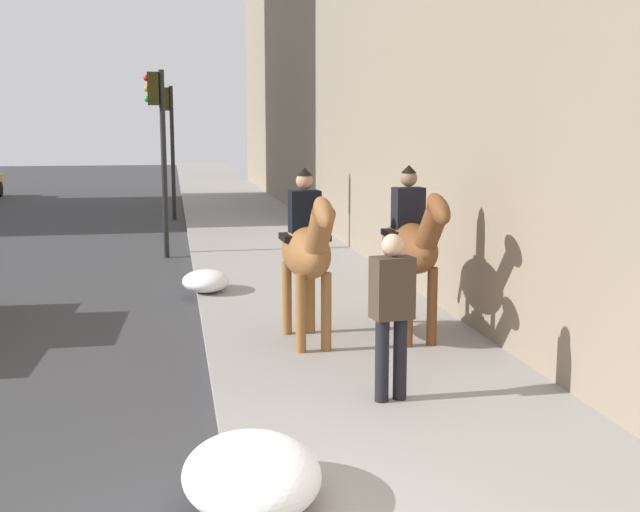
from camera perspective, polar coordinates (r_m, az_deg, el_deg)
name	(u,v)px	position (r m, az deg, el deg)	size (l,w,h in m)	color
mounted_horse_near	(307,249)	(9.91, -0.95, 0.52)	(2.15, 0.63, 2.24)	brown
mounted_horse_far	(411,244)	(10.23, 6.59, 0.83)	(2.15, 0.64, 2.26)	brown
pedestrian_greeting	(392,306)	(7.88, 5.21, -3.61)	(0.32, 0.44, 1.70)	black
traffic_light_near_curb	(159,134)	(17.68, -11.55, 8.64)	(0.20, 0.44, 4.10)	black
traffic_light_far_curb	(169,131)	(25.30, -10.84, 8.84)	(0.20, 0.44, 4.15)	black
snow_pile_near	(252,473)	(5.99, -4.96, -15.39)	(1.32, 1.02, 0.46)	white
snow_pile_far	(206,281)	(13.47, -8.24, -1.79)	(1.03, 0.79, 0.36)	white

